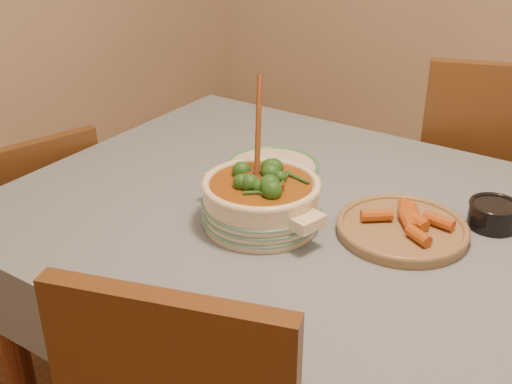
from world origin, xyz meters
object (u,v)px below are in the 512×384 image
Objects in this scene: dining_table at (363,265)px; stew_casserole at (261,198)px; chair_left at (35,240)px; fried_plate at (402,226)px; white_plate at (272,167)px; condiment_bowl at (494,213)px; chair_far at (488,185)px.

stew_casserole is at bearing -152.51° from dining_table.
chair_left reaches higher than dining_table.
white_plate is at bearing 164.40° from fried_plate.
dining_table is 1.04m from chair_left.
dining_table is 5.07× the size of fried_plate.
condiment_bowl is 0.15× the size of chair_left.
dining_table is at bearing -143.08° from condiment_bowl.
white_plate is 2.19× the size of condiment_bowl.
white_plate reaches higher than dining_table.
fried_plate is at bearing 114.10° from chair_left.
chair_far is 1.42m from chair_left.
condiment_bowl is 0.21m from fried_plate.
condiment_bowl is (0.22, 0.17, 0.12)m from dining_table.
chair_far reaches higher than condiment_bowl.
fried_plate is 0.34× the size of chair_far.
chair_left is at bearing 21.01° from chair_far.
fried_plate is 0.80m from chair_far.
dining_table is 6.30× the size of white_plate.
chair_left is at bearing -171.95° from fried_plate.
stew_casserole reaches higher than chair_left.
chair_far is (-0.00, 0.77, -0.22)m from fried_plate.
condiment_bowl is at bearing 43.26° from fried_plate.
stew_casserole is 0.98m from chair_far.
stew_casserole is at bearing -154.56° from fried_plate.
dining_table is 0.30m from condiment_bowl.
condiment_bowl reaches higher than fried_plate.
chair_far is at bearing 73.27° from stew_casserole.
dining_table is 0.81m from chair_far.
dining_table is 0.37m from white_plate.
fried_plate is (0.07, 0.02, 0.11)m from dining_table.
fried_plate reaches higher than dining_table.
stew_casserole is 1.23× the size of white_plate.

